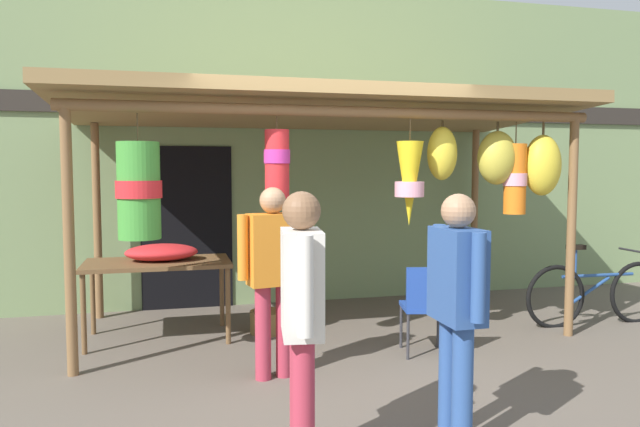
# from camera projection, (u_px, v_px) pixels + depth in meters

# --- Properties ---
(ground_plane) EXTENTS (30.00, 30.00, 0.00)m
(ground_plane) POSITION_uv_depth(u_px,v_px,m) (335.00, 358.00, 5.39)
(ground_plane) COLOR #60564C
(shop_facade) EXTENTS (12.72, 0.29, 4.03)m
(shop_facade) POSITION_uv_depth(u_px,v_px,m) (283.00, 146.00, 7.62)
(shop_facade) COLOR #7A9360
(shop_facade) RESTS_ON ground_plane
(market_stall_canopy) EXTENTS (5.29, 2.48, 2.49)m
(market_stall_canopy) POSITION_uv_depth(u_px,v_px,m) (332.00, 125.00, 6.15)
(market_stall_canopy) COLOR brown
(market_stall_canopy) RESTS_ON ground_plane
(display_table) EXTENTS (1.43, 0.79, 0.80)m
(display_table) POSITION_uv_depth(u_px,v_px,m) (158.00, 269.00, 5.94)
(display_table) COLOR brown
(display_table) RESTS_ON ground_plane
(flower_heap_on_table) EXTENTS (0.72, 0.50, 0.17)m
(flower_heap_on_table) POSITION_uv_depth(u_px,v_px,m) (163.00, 252.00, 5.97)
(flower_heap_on_table) COLOR red
(flower_heap_on_table) RESTS_ON display_table
(folding_chair) EXTENTS (0.48, 0.48, 0.84)m
(folding_chair) POSITION_uv_depth(u_px,v_px,m) (426.00, 302.00, 5.41)
(folding_chair) COLOR #2347A8
(folding_chair) RESTS_ON ground_plane
(wicker_basket_by_table) EXTENTS (0.38, 0.38, 0.23)m
(wicker_basket_by_table) POSITION_uv_depth(u_px,v_px,m) (268.00, 322.00, 6.21)
(wicker_basket_by_table) COLOR brown
(wicker_basket_by_table) RESTS_ON ground_plane
(parked_bicycle) EXTENTS (1.75, 0.44, 0.92)m
(parked_bicycle) POSITION_uv_depth(u_px,v_px,m) (597.00, 293.00, 6.53)
(parked_bicycle) COLOR black
(parked_bicycle) RESTS_ON ground_plane
(vendor_in_orange) EXTENTS (0.59, 0.28, 1.57)m
(vendor_in_orange) POSITION_uv_depth(u_px,v_px,m) (273.00, 267.00, 4.81)
(vendor_in_orange) COLOR #B23347
(vendor_in_orange) RESTS_ON ground_plane
(customer_foreground) EXTENTS (0.28, 0.59, 1.59)m
(customer_foreground) POSITION_uv_depth(u_px,v_px,m) (302.00, 308.00, 3.32)
(customer_foreground) COLOR #B23347
(customer_foreground) RESTS_ON ground_plane
(shopper_by_bananas) EXTENTS (0.22, 0.59, 1.57)m
(shopper_by_bananas) POSITION_uv_depth(u_px,v_px,m) (457.00, 298.00, 3.66)
(shopper_by_bananas) COLOR #2D5193
(shopper_by_bananas) RESTS_ON ground_plane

